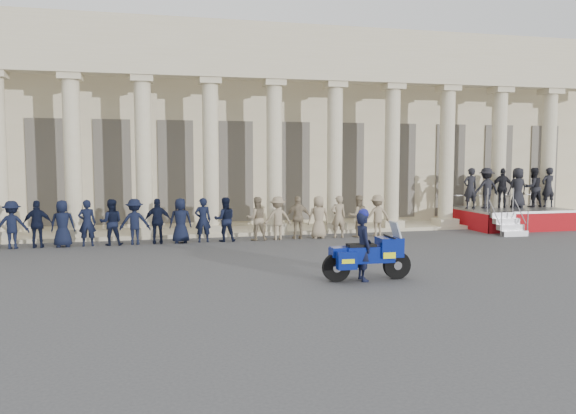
# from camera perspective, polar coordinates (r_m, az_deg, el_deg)

# --- Properties ---
(ground) EXTENTS (90.00, 90.00, 0.00)m
(ground) POSITION_cam_1_polar(r_m,az_deg,el_deg) (15.33, 0.10, -6.81)
(ground) COLOR #3F3F42
(ground) RESTS_ON ground
(building) EXTENTS (40.00, 12.50, 9.00)m
(building) POSITION_cam_1_polar(r_m,az_deg,el_deg) (29.58, -6.64, 7.64)
(building) COLOR #C6B794
(building) RESTS_ON ground
(officer_rank) EXTENTS (16.91, 0.63, 1.67)m
(officer_rank) POSITION_cam_1_polar(r_m,az_deg,el_deg) (21.10, -10.99, -1.37)
(officer_rank) COLOR black
(officer_rank) RESTS_ON ground
(reviewing_stand) EXTENTS (4.66, 4.20, 2.71)m
(reviewing_stand) POSITION_cam_1_polar(r_m,az_deg,el_deg) (27.12, 21.60, 1.19)
(reviewing_stand) COLOR gray
(reviewing_stand) RESTS_ON ground
(motorcycle) EXTENTS (2.36, 0.97, 1.51)m
(motorcycle) POSITION_cam_1_polar(r_m,az_deg,el_deg) (14.58, 8.11, -4.85)
(motorcycle) COLOR black
(motorcycle) RESTS_ON ground
(rider) EXTENTS (0.44, 0.66, 1.86)m
(rider) POSITION_cam_1_polar(r_m,az_deg,el_deg) (14.49, 7.64, -3.84)
(rider) COLOR black
(rider) RESTS_ON ground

